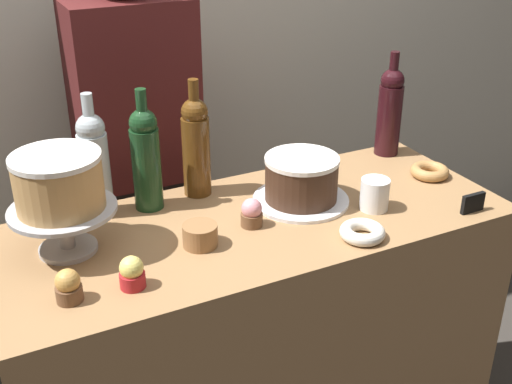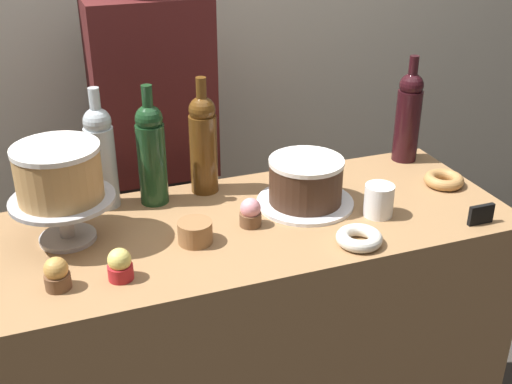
{
  "view_description": "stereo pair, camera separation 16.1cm",
  "coord_description": "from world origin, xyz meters",
  "views": [
    {
      "loc": [
        -0.65,
        -1.3,
        1.71
      ],
      "look_at": [
        0.0,
        0.0,
        1.0
      ],
      "focal_mm": 45.17,
      "sensor_mm": 36.0,
      "label": 1
    },
    {
      "loc": [
        -0.5,
        -1.36,
        1.71
      ],
      "look_at": [
        0.0,
        0.0,
        1.0
      ],
      "focal_mm": 45.17,
      "sensor_mm": 36.0,
      "label": 2
    }
  ],
  "objects": [
    {
      "name": "donut_maple",
      "position": [
        0.57,
        0.01,
        0.93
      ],
      "size": [
        0.11,
        0.11,
        0.03
      ],
      "color": "#B27F47",
      "rests_on": "display_counter"
    },
    {
      "name": "white_layer_cake",
      "position": [
        -0.46,
        0.06,
        1.1
      ],
      "size": [
        0.2,
        0.2,
        0.13
      ],
      "color": "tan",
      "rests_on": "cake_stand_pedestal"
    },
    {
      "name": "wine_bottle_amber",
      "position": [
        -0.07,
        0.21,
        1.06
      ],
      "size": [
        0.08,
        0.08,
        0.33
      ],
      "color": "#5B3814",
      "rests_on": "display_counter"
    },
    {
      "name": "cupcake_caramel",
      "position": [
        -0.5,
        -0.14,
        0.95
      ],
      "size": [
        0.06,
        0.06,
        0.07
      ],
      "color": "brown",
      "rests_on": "display_counter"
    },
    {
      "name": "cookie_stack",
      "position": [
        -0.18,
        -0.05,
        0.94
      ],
      "size": [
        0.08,
        0.08,
        0.05
      ],
      "color": "olive",
      "rests_on": "display_counter"
    },
    {
      "name": "wine_bottle_dark_red",
      "position": [
        0.57,
        0.21,
        1.06
      ],
      "size": [
        0.08,
        0.08,
        0.33
      ],
      "color": "black",
      "rests_on": "display_counter"
    },
    {
      "name": "barista_figure",
      "position": [
        -0.14,
        0.53,
        0.84
      ],
      "size": [
        0.36,
        0.22,
        1.6
      ],
      "color": "black",
      "rests_on": "ground_plane"
    },
    {
      "name": "display_counter",
      "position": [
        0.0,
        0.0,
        0.46
      ],
      "size": [
        1.33,
        0.54,
        0.92
      ],
      "color": "#997047",
      "rests_on": "ground_plane"
    },
    {
      "name": "coffee_cup_ceramic",
      "position": [
        0.31,
        -0.08,
        0.96
      ],
      "size": [
        0.08,
        0.08,
        0.08
      ],
      "color": "white",
      "rests_on": "display_counter"
    },
    {
      "name": "price_sign_chalkboard",
      "position": [
        0.53,
        -0.21,
        0.94
      ],
      "size": [
        0.07,
        0.01,
        0.05
      ],
      "color": "black",
      "rests_on": "display_counter"
    },
    {
      "name": "donut_sugar",
      "position": [
        0.19,
        -0.2,
        0.93
      ],
      "size": [
        0.11,
        0.11,
        0.03
      ],
      "color": "silver",
      "rests_on": "display_counter"
    },
    {
      "name": "cupcake_strawberry",
      "position": [
        -0.02,
        -0.02,
        0.95
      ],
      "size": [
        0.06,
        0.06,
        0.07
      ],
      "color": "brown",
      "rests_on": "display_counter"
    },
    {
      "name": "cupcake_lemon",
      "position": [
        -0.37,
        -0.15,
        0.95
      ],
      "size": [
        0.06,
        0.06,
        0.07
      ],
      "color": "red",
      "rests_on": "display_counter"
    },
    {
      "name": "silver_serving_platter",
      "position": [
        0.15,
        0.04,
        0.92
      ],
      "size": [
        0.26,
        0.26,
        0.01
      ],
      "color": "white",
      "rests_on": "display_counter"
    },
    {
      "name": "back_wall",
      "position": [
        0.0,
        0.84,
        1.3
      ],
      "size": [
        6.0,
        0.05,
        2.6
      ],
      "color": "beige",
      "rests_on": "ground_plane"
    },
    {
      "name": "chocolate_round_cake",
      "position": [
        0.15,
        0.04,
        0.99
      ],
      "size": [
        0.2,
        0.2,
        0.12
      ],
      "color": "#3D2619",
      "rests_on": "silver_serving_platter"
    },
    {
      "name": "cake_stand_pedestal",
      "position": [
        -0.46,
        0.06,
        0.99
      ],
      "size": [
        0.25,
        0.25,
        0.11
      ],
      "color": "#B2B2B7",
      "rests_on": "display_counter"
    },
    {
      "name": "wine_bottle_green",
      "position": [
        -0.22,
        0.19,
        1.06
      ],
      "size": [
        0.08,
        0.08,
        0.33
      ],
      "color": "#193D1E",
      "rests_on": "display_counter"
    },
    {
      "name": "wine_bottle_clear",
      "position": [
        -0.35,
        0.22,
        1.06
      ],
      "size": [
        0.08,
        0.08,
        0.33
      ],
      "color": "#B2BCC1",
      "rests_on": "display_counter"
    }
  ]
}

